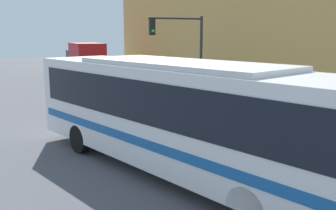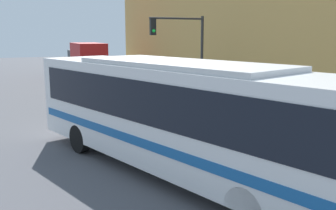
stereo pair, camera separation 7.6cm
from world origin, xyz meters
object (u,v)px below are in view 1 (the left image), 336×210
object	(u,v)px
pedestrian_near_corner	(209,82)
pedestrian_mid_block	(236,89)
traffic_light_pole	(182,42)
city_bus	(179,110)
delivery_truck	(85,58)
parking_meter	(241,94)
fire_hydrant	(261,109)

from	to	relation	value
pedestrian_near_corner	pedestrian_mid_block	world-z (taller)	pedestrian_near_corner
traffic_light_pole	pedestrian_mid_block	bearing A→B (deg)	-53.39
city_bus	delivery_truck	world-z (taller)	city_bus
parking_meter	pedestrian_mid_block	world-z (taller)	pedestrian_mid_block
city_bus	fire_hydrant	distance (m)	7.49
delivery_truck	fire_hydrant	xyz separation A→B (m)	(3.38, -21.53, -1.10)
pedestrian_near_corner	delivery_truck	bearing A→B (deg)	104.05
city_bus	fire_hydrant	world-z (taller)	city_bus
delivery_truck	fire_hydrant	world-z (taller)	delivery_truck
parking_meter	pedestrian_near_corner	bearing A→B (deg)	81.52
delivery_truck	parking_meter	xyz separation A→B (m)	(3.38, -19.92, -0.67)
parking_meter	pedestrian_mid_block	bearing A→B (deg)	62.49
city_bus	pedestrian_near_corner	size ratio (longest dim) A/B	6.41
city_bus	parking_meter	distance (m)	8.46
delivery_truck	pedestrian_mid_block	distance (m)	18.75
fire_hydrant	parking_meter	bearing A→B (deg)	90.00
fire_hydrant	pedestrian_near_corner	bearing A→B (deg)	83.92
traffic_light_pole	pedestrian_mid_block	distance (m)	4.04
delivery_truck	traffic_light_pole	bearing A→B (deg)	-81.54
fire_hydrant	pedestrian_near_corner	world-z (taller)	pedestrian_near_corner
city_bus	delivery_truck	distance (m)	25.92
traffic_light_pole	fire_hydrant	bearing A→B (deg)	-79.85
parking_meter	delivery_truck	bearing A→B (deg)	99.63
traffic_light_pole	parking_meter	size ratio (longest dim) A/B	3.84
pedestrian_near_corner	parking_meter	bearing A→B (deg)	-98.48
delivery_truck	traffic_light_pole	world-z (taller)	traffic_light_pole
delivery_truck	fire_hydrant	bearing A→B (deg)	-81.07
city_bus	parking_meter	size ratio (longest dim) A/B	9.52
delivery_truck	traffic_light_pole	distance (m)	15.92
city_bus	pedestrian_near_corner	distance (m)	11.93
parking_meter	pedestrian_near_corner	world-z (taller)	pedestrian_near_corner
parking_meter	city_bus	bearing A→B (deg)	-135.85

